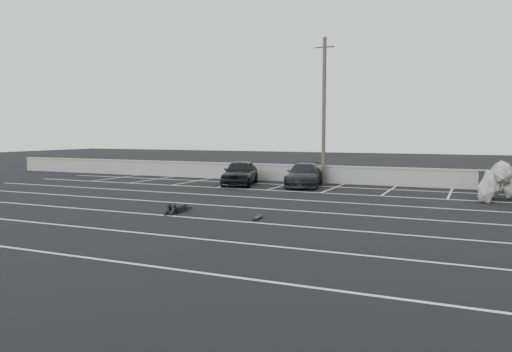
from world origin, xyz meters
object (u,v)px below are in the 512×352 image
at_px(car_left, 240,173).
at_px(car_right, 304,175).
at_px(person, 179,205).
at_px(trash_bin, 485,181).
at_px(skateboard, 257,217).
at_px(utility_pole, 324,111).

bearing_deg(car_left, car_right, -3.58).
bearing_deg(person, car_left, 89.20).
bearing_deg(person, car_right, 68.58).
relative_size(car_right, trash_bin, 4.18).
bearing_deg(car_right, car_left, -179.79).
bearing_deg(trash_bin, car_left, -171.32).
relative_size(trash_bin, skateboard, 1.55).
height_order(car_left, car_right, car_left).
height_order(car_right, person, car_right).
distance_m(car_left, person, 9.95).
bearing_deg(car_right, person, -110.68).
relative_size(car_right, utility_pole, 0.53).
height_order(utility_pole, person, utility_pole).
distance_m(car_left, skateboard, 11.61).
height_order(car_left, person, car_left).
bearing_deg(skateboard, car_right, 91.49).
xyz_separation_m(car_right, person, (-1.60, -10.51, -0.44)).
distance_m(car_right, skateboard, 11.13).
bearing_deg(person, trash_bin, 34.10).
distance_m(utility_pole, person, 12.97).
bearing_deg(utility_pole, car_right, -112.11).
relative_size(car_left, utility_pole, 0.50).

